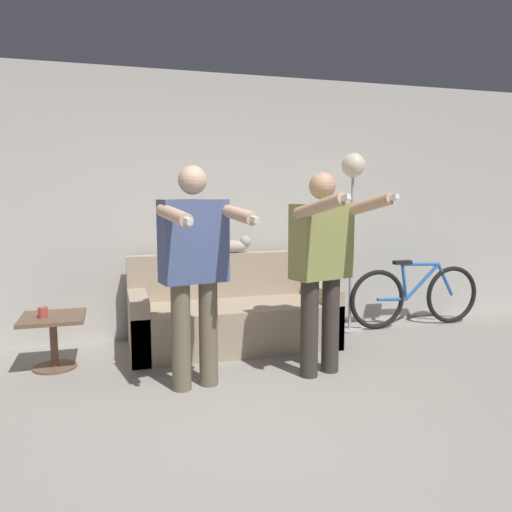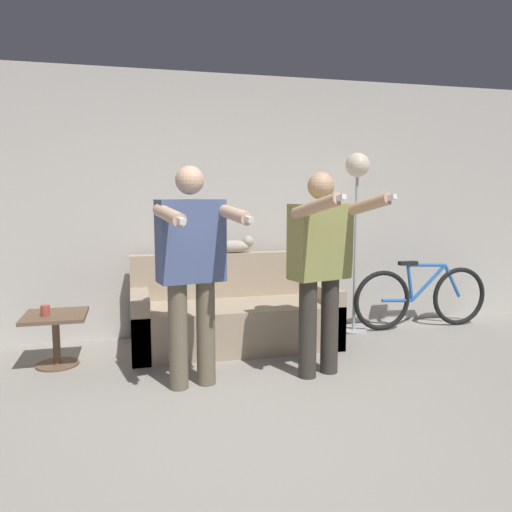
{
  "view_description": "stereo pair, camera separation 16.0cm",
  "coord_description": "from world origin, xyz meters",
  "px_view_note": "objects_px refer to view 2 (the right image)",
  "views": [
    {
      "loc": [
        -0.79,
        -2.33,
        1.43
      ],
      "look_at": [
        0.36,
        1.66,
        0.91
      ],
      "focal_mm": 35.0,
      "sensor_mm": 36.0,
      "label": 1
    },
    {
      "loc": [
        -0.64,
        -2.37,
        1.43
      ],
      "look_at": [
        0.36,
        1.66,
        0.91
      ],
      "focal_mm": 35.0,
      "sensor_mm": 36.0,
      "label": 2
    }
  ],
  "objects_px": {
    "person_left": "(192,261)",
    "floor_lamp": "(357,188)",
    "cup": "(45,310)",
    "cat": "(235,246)",
    "bicycle": "(421,297)",
    "couch": "(234,317)",
    "person_right": "(321,259)",
    "side_table": "(56,328)"
  },
  "relations": [
    {
      "from": "person_left",
      "to": "floor_lamp",
      "type": "distance_m",
      "value": 2.18
    },
    {
      "from": "person_right",
      "to": "cup",
      "type": "height_order",
      "value": "person_right"
    },
    {
      "from": "couch",
      "to": "bicycle",
      "type": "relative_size",
      "value": 1.21
    },
    {
      "from": "cup",
      "to": "floor_lamp",
      "type": "bearing_deg",
      "value": 7.84
    },
    {
      "from": "person_right",
      "to": "floor_lamp",
      "type": "relative_size",
      "value": 0.87
    },
    {
      "from": "couch",
      "to": "side_table",
      "type": "xyz_separation_m",
      "value": [
        -1.55,
        -0.2,
        0.05
      ]
    },
    {
      "from": "person_left",
      "to": "floor_lamp",
      "type": "xyz_separation_m",
      "value": [
        1.8,
        1.11,
        0.54
      ]
    },
    {
      "from": "bicycle",
      "to": "cat",
      "type": "bearing_deg",
      "value": 175.42
    },
    {
      "from": "floor_lamp",
      "to": "person_right",
      "type": "bearing_deg",
      "value": -126.05
    },
    {
      "from": "couch",
      "to": "floor_lamp",
      "type": "height_order",
      "value": "floor_lamp"
    },
    {
      "from": "cat",
      "to": "bicycle",
      "type": "xyz_separation_m",
      "value": [
        2.0,
        -0.16,
        -0.58
      ]
    },
    {
      "from": "side_table",
      "to": "cup",
      "type": "bearing_deg",
      "value": -148.95
    },
    {
      "from": "person_left",
      "to": "cup",
      "type": "relative_size",
      "value": 18.65
    },
    {
      "from": "person_left",
      "to": "bicycle",
      "type": "distance_m",
      "value": 2.85
    },
    {
      "from": "person_left",
      "to": "person_right",
      "type": "height_order",
      "value": "person_left"
    },
    {
      "from": "person_left",
      "to": "cup",
      "type": "height_order",
      "value": "person_left"
    },
    {
      "from": "side_table",
      "to": "bicycle",
      "type": "relative_size",
      "value": 0.32
    },
    {
      "from": "couch",
      "to": "cat",
      "type": "relative_size",
      "value": 3.67
    },
    {
      "from": "cat",
      "to": "cup",
      "type": "xyz_separation_m",
      "value": [
        -1.69,
        -0.53,
        -0.44
      ]
    },
    {
      "from": "person_right",
      "to": "floor_lamp",
      "type": "distance_m",
      "value": 1.48
    },
    {
      "from": "cat",
      "to": "side_table",
      "type": "height_order",
      "value": "cat"
    },
    {
      "from": "couch",
      "to": "person_left",
      "type": "relative_size",
      "value": 1.16
    },
    {
      "from": "person_left",
      "to": "person_right",
      "type": "distance_m",
      "value": 1.0
    },
    {
      "from": "floor_lamp",
      "to": "cat",
      "type": "bearing_deg",
      "value": 173.99
    },
    {
      "from": "floor_lamp",
      "to": "bicycle",
      "type": "distance_m",
      "value": 1.38
    },
    {
      "from": "person_right",
      "to": "side_table",
      "type": "height_order",
      "value": "person_right"
    },
    {
      "from": "cup",
      "to": "bicycle",
      "type": "height_order",
      "value": "bicycle"
    },
    {
      "from": "couch",
      "to": "person_right",
      "type": "bearing_deg",
      "value": -62.29
    },
    {
      "from": "cat",
      "to": "side_table",
      "type": "distance_m",
      "value": 1.79
    },
    {
      "from": "floor_lamp",
      "to": "side_table",
      "type": "distance_m",
      "value": 3.1
    },
    {
      "from": "couch",
      "to": "cup",
      "type": "relative_size",
      "value": 21.7
    },
    {
      "from": "couch",
      "to": "cat",
      "type": "distance_m",
      "value": 0.71
    },
    {
      "from": "side_table",
      "to": "cat",
      "type": "bearing_deg",
      "value": 16.89
    },
    {
      "from": "person_left",
      "to": "cup",
      "type": "xyz_separation_m",
      "value": [
        -1.12,
        0.7,
        -0.46
      ]
    },
    {
      "from": "cat",
      "to": "cup",
      "type": "bearing_deg",
      "value": -162.49
    },
    {
      "from": "person_left",
      "to": "couch",
      "type": "bearing_deg",
      "value": 50.85
    },
    {
      "from": "cat",
      "to": "cup",
      "type": "relative_size",
      "value": 5.91
    },
    {
      "from": "couch",
      "to": "person_left",
      "type": "distance_m",
      "value": 1.26
    },
    {
      "from": "couch",
      "to": "bicycle",
      "type": "bearing_deg",
      "value": 3.59
    },
    {
      "from": "floor_lamp",
      "to": "side_table",
      "type": "relative_size",
      "value": 3.69
    },
    {
      "from": "person_left",
      "to": "cup",
      "type": "distance_m",
      "value": 1.4
    },
    {
      "from": "side_table",
      "to": "cup",
      "type": "xyz_separation_m",
      "value": [
        -0.07,
        -0.04,
        0.16
      ]
    }
  ]
}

